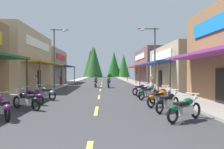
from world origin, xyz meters
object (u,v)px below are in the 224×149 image
object	(u,v)px
motorcycle_parked_left_0	(3,107)
pedestrian_by_shop	(60,79)
motorcycle_parked_right_1	(168,101)
motorcycle_parked_left_3	(45,93)
motorcycle_parked_left_1	(26,100)
rider_cruising_trailing	(96,82)
motorcycle_parked_right_2	(160,97)
motorcycle_parked_right_6	(140,89)
pedestrian_waiting	(153,81)
streetlamp_left	(57,50)
motorcycle_parked_right_4	(148,92)
streetlamp_right	(152,50)
rider_cruising_lead	(109,82)
motorcycle_parked_right_3	(160,95)
pedestrian_browsing	(36,82)
motorcycle_parked_left_2	(32,96)
motorcycle_parked_right_5	(145,90)
motorcycle_parked_right_0	(184,108)

from	to	relation	value
motorcycle_parked_left_0	pedestrian_by_shop	distance (m)	20.20
motorcycle_parked_right_1	motorcycle_parked_left_3	xyz separation A→B (m)	(-7.02, 4.43, 0.00)
motorcycle_parked_left_1	motorcycle_parked_left_3	distance (m)	3.66
motorcycle_parked_left_1	rider_cruising_trailing	xyz separation A→B (m)	(2.85, 15.63, 0.17)
motorcycle_parked_right_2	motorcycle_parked_right_6	distance (m)	6.01
rider_cruising_trailing	pedestrian_waiting	bearing A→B (deg)	-123.82
streetlamp_left	motorcycle_parked_left_0	bearing A→B (deg)	-85.49
motorcycle_parked_right_4	pedestrian_by_shop	distance (m)	16.93
motorcycle_parked_right_6	motorcycle_parked_left_0	distance (m)	11.26
streetlamp_left	streetlamp_right	bearing A→B (deg)	-22.59
motorcycle_parked_right_4	rider_cruising_lead	size ratio (longest dim) A/B	0.80
motorcycle_parked_right_3	motorcycle_parked_left_3	xyz separation A→B (m)	(-7.46, 1.55, 0.00)
motorcycle_parked_right_6	pedestrian_browsing	world-z (taller)	pedestrian_browsing
motorcycle_parked_left_2	motorcycle_parked_right_5	bearing A→B (deg)	-117.61
streetlamp_left	motorcycle_parked_right_2	distance (m)	15.23
pedestrian_by_shop	pedestrian_waiting	world-z (taller)	pedestrian_waiting
motorcycle_parked_right_4	pedestrian_by_shop	size ratio (longest dim) A/B	1.09
motorcycle_parked_right_0	pedestrian_browsing	size ratio (longest dim) A/B	1.11
motorcycle_parked_left_1	pedestrian_waiting	distance (m)	14.14
motorcycle_parked_right_2	motorcycle_parked_right_5	bearing A→B (deg)	52.34
motorcycle_parked_right_6	rider_cruising_trailing	bearing A→B (deg)	70.27
motorcycle_parked_right_0	motorcycle_parked_left_3	size ratio (longest dim) A/B	0.99
rider_cruising_trailing	pedestrian_browsing	size ratio (longest dim) A/B	1.31
streetlamp_left	motorcycle_parked_right_6	bearing A→B (deg)	-36.59
motorcycle_parked_left_1	rider_cruising_trailing	world-z (taller)	rider_cruising_trailing
motorcycle_parked_right_0	pedestrian_browsing	distance (m)	16.45
motorcycle_parked_left_1	motorcycle_parked_left_3	bearing A→B (deg)	-54.04
motorcycle_parked_left_1	motorcycle_parked_left_3	size ratio (longest dim) A/B	1.00
motorcycle_parked_right_0	rider_cruising_lead	xyz separation A→B (m)	(-2.52, 17.27, 0.17)
rider_cruising_trailing	pedestrian_by_shop	bearing A→B (deg)	66.83
rider_cruising_trailing	motorcycle_parked_right_2	bearing A→B (deg)	-160.91
pedestrian_waiting	motorcycle_parked_right_6	bearing A→B (deg)	-154.45
motorcycle_parked_right_4	motorcycle_parked_left_3	size ratio (longest dim) A/B	0.93
motorcycle_parked_right_1	rider_cruising_lead	xyz separation A→B (m)	(-2.45, 15.40, 0.17)
streetlamp_left	motorcycle_parked_left_2	distance (m)	11.90
motorcycle_parked_right_1	motorcycle_parked_right_4	bearing A→B (deg)	45.49
motorcycle_parked_right_1	motorcycle_parked_right_4	distance (m)	4.55
motorcycle_parked_left_2	pedestrian_waiting	world-z (taller)	pedestrian_waiting
motorcycle_parked_right_3	pedestrian_waiting	distance (m)	8.98
motorcycle_parked_right_5	motorcycle_parked_left_3	distance (m)	7.36
motorcycle_parked_right_2	motorcycle_parked_left_2	world-z (taller)	same
motorcycle_parked_left_2	motorcycle_parked_right_6	bearing A→B (deg)	-109.18
rider_cruising_trailing	pedestrian_waiting	xyz separation A→B (m)	(6.11, -4.70, 0.30)
motorcycle_parked_right_5	motorcycle_parked_left_1	world-z (taller)	same
streetlamp_left	pedestrian_browsing	bearing A→B (deg)	-122.48
motorcycle_parked_right_0	motorcycle_parked_right_6	bearing A→B (deg)	55.54
motorcycle_parked_right_4	rider_cruising_lead	distance (m)	11.13
motorcycle_parked_left_3	rider_cruising_trailing	world-z (taller)	rider_cruising_trailing
streetlamp_left	motorcycle_parked_right_5	size ratio (longest dim) A/B	3.87
motorcycle_parked_right_0	pedestrian_waiting	distance (m)	13.73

